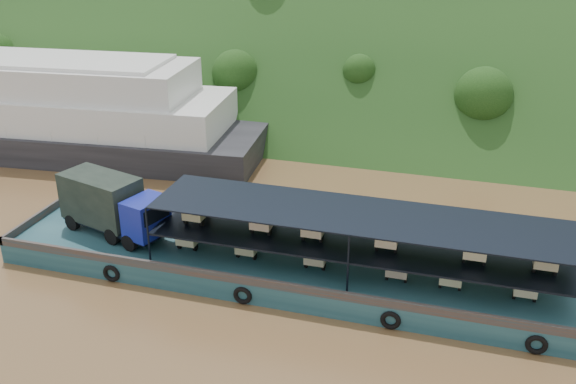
# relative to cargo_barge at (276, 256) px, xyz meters

# --- Properties ---
(ground) EXTENTS (160.00, 160.00, 0.00)m
(ground) POSITION_rel_cargo_barge_xyz_m (1.32, 1.70, -1.20)
(ground) COLOR brown
(ground) RESTS_ON ground
(hillside) EXTENTS (140.00, 39.60, 39.60)m
(hillside) POSITION_rel_cargo_barge_xyz_m (1.32, 37.70, -1.20)
(hillside) COLOR #163412
(hillside) RESTS_ON ground
(cargo_barge) EXTENTS (35.00, 7.18, 4.83)m
(cargo_barge) POSITION_rel_cargo_barge_xyz_m (0.00, 0.00, 0.00)
(cargo_barge) COLOR #123540
(cargo_barge) RESTS_ON ground
(passenger_ferry) EXTENTS (41.18, 13.82, 8.18)m
(passenger_ferry) POSITION_rel_cargo_barge_xyz_m (-26.89, 14.80, 2.34)
(passenger_ferry) COLOR black
(passenger_ferry) RESTS_ON ground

